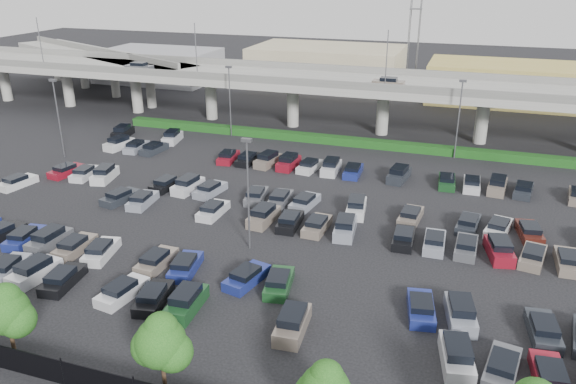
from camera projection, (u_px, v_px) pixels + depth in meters
The scene contains 9 objects.
ground at pixel (279, 213), 57.60m from camera, with size 280.00×280.00×0.00m, color black.
overpass at pixel (349, 86), 83.07m from camera, with size 150.00×13.00×15.80m.
on_ramp at pixel (98, 58), 108.11m from camera, with size 50.93×30.13×8.80m.
hedge at pixel (338, 140), 79.32m from camera, with size 66.00×1.60×1.10m, color #134214.
tree_row at pixel (140, 338), 32.79m from camera, with size 65.07×3.66×5.94m.
parked_cars at pixel (265, 219), 54.87m from camera, with size 63.11×41.67×1.67m.
light_poles at pixel (248, 146), 58.21m from camera, with size 66.90×48.38×10.30m.
distant_buildings at pixel (448, 77), 106.75m from camera, with size 138.00×24.00×9.00m.
comm_tower at pixel (416, 6), 115.41m from camera, with size 2.40×2.40×30.00m.
Camera 1 is at (17.57, -49.45, 23.87)m, focal length 35.00 mm.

